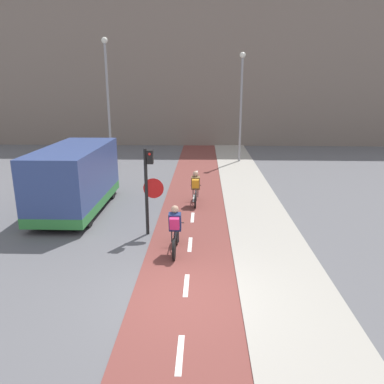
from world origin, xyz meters
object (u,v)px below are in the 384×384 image
Objects in this scene: traffic_light_pole at (149,182)px; street_lamp_far at (108,91)px; van at (76,180)px; street_lamp_sidewalk at (241,97)px; cyclist_near at (175,230)px; cyclist_far at (196,189)px.

traffic_light_pole is 12.05m from street_lamp_far.
traffic_light_pole is at bearing -35.92° from van.
street_lamp_sidewalk is 12.96m from van.
street_lamp_far is 4.36× the size of cyclist_near.
cyclist_near is 0.32× the size of van.
street_lamp_sidewalk reaches higher than cyclist_near.
street_lamp_far reaches higher than traffic_light_pole.
street_lamp_sidewalk is at bearing 77.39° from cyclist_near.
street_lamp_far is at bearing 109.75° from traffic_light_pole.
traffic_light_pole is 1.77× the size of cyclist_far.
van is (0.73, -8.70, -3.26)m from street_lamp_far.
traffic_light_pole is 3.76m from cyclist_far.
street_lamp_far reaches higher than street_lamp_sidewalk.
cyclist_far is at bearing 84.02° from cyclist_near.
cyclist_far is (5.41, -7.75, -3.83)m from street_lamp_far.
street_lamp_sidewalk is (4.09, 12.63, 2.35)m from traffic_light_pole.
cyclist_near is at bearing -68.46° from street_lamp_far.
cyclist_far is at bearing 11.42° from van.
cyclist_far is at bearing -105.84° from street_lamp_sidewalk.
cyclist_near is 5.66m from van.
street_lamp_sidewalk is (8.06, 1.58, -0.37)m from street_lamp_far.
street_lamp_sidewalk reaches higher than traffic_light_pole.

